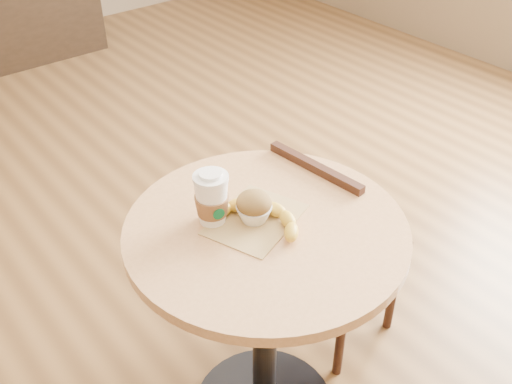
# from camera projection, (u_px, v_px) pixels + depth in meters

# --- Properties ---
(cafe_table) EXTENTS (0.70, 0.70, 0.75)m
(cafe_table) POSITION_uv_depth(u_px,v_px,m) (265.00, 289.00, 1.59)
(cafe_table) COLOR black
(cafe_table) RESTS_ON ground
(chair_right) EXTENTS (0.37, 0.37, 0.77)m
(chair_right) POSITION_uv_depth(u_px,v_px,m) (330.00, 244.00, 1.91)
(chair_right) COLOR #351C12
(chair_right) RESTS_ON ground
(kraft_bag) EXTENTS (0.29, 0.25, 0.00)m
(kraft_bag) POSITION_uv_depth(u_px,v_px,m) (255.00, 219.00, 1.48)
(kraft_bag) COLOR tan
(kraft_bag) RESTS_ON cafe_table
(coffee_cup) EXTENTS (0.09, 0.09, 0.14)m
(coffee_cup) POSITION_uv_depth(u_px,v_px,m) (212.00, 200.00, 1.44)
(coffee_cup) COLOR white
(coffee_cup) RESTS_ON cafe_table
(muffin) EXTENTS (0.09, 0.09, 0.08)m
(muffin) POSITION_uv_depth(u_px,v_px,m) (254.00, 207.00, 1.46)
(muffin) COLOR white
(muffin) RESTS_ON kraft_bag
(banana) EXTENTS (0.24, 0.28, 0.03)m
(banana) POSITION_uv_depth(u_px,v_px,m) (260.00, 219.00, 1.45)
(banana) COLOR gold
(banana) RESTS_ON kraft_bag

